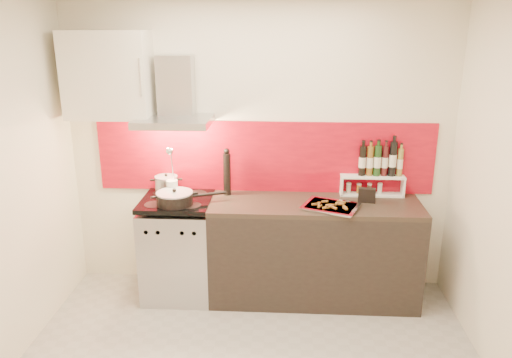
# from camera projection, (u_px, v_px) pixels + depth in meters

# --- Properties ---
(back_wall) EXTENTS (3.40, 0.02, 2.60)m
(back_wall) POSITION_uv_depth(u_px,v_px,m) (259.00, 148.00, 4.44)
(back_wall) COLOR silver
(back_wall) RESTS_ON ground
(backsplash) EXTENTS (3.00, 0.02, 0.64)m
(backsplash) POSITION_uv_depth(u_px,v_px,m) (264.00, 157.00, 4.45)
(backsplash) COLOR maroon
(backsplash) RESTS_ON back_wall
(range_stove) EXTENTS (0.60, 0.60, 0.91)m
(range_stove) POSITION_uv_depth(u_px,v_px,m) (179.00, 248.00, 4.45)
(range_stove) COLOR #B7B7BA
(range_stove) RESTS_ON ground
(counter) EXTENTS (1.80, 0.60, 0.90)m
(counter) POSITION_uv_depth(u_px,v_px,m) (314.00, 251.00, 4.39)
(counter) COLOR black
(counter) RESTS_ON ground
(range_hood) EXTENTS (0.62, 0.50, 0.61)m
(range_hood) POSITION_uv_depth(u_px,v_px,m) (175.00, 100.00, 4.19)
(range_hood) COLOR #B7B7BA
(range_hood) RESTS_ON back_wall
(upper_cabinet) EXTENTS (0.70, 0.35, 0.72)m
(upper_cabinet) POSITION_uv_depth(u_px,v_px,m) (108.00, 75.00, 4.15)
(upper_cabinet) COLOR silver
(upper_cabinet) RESTS_ON back_wall
(stock_pot) EXTENTS (0.20, 0.20, 0.18)m
(stock_pot) POSITION_uv_depth(u_px,v_px,m) (166.00, 184.00, 4.45)
(stock_pot) COLOR #B7B7BA
(stock_pot) RESTS_ON range_stove
(saute_pan) EXTENTS (0.57, 0.33, 0.14)m
(saute_pan) POSITION_uv_depth(u_px,v_px,m) (175.00, 198.00, 4.17)
(saute_pan) COLOR black
(saute_pan) RESTS_ON range_stove
(utensil_jar) EXTENTS (0.10, 0.15, 0.48)m
(utensil_jar) POSITION_uv_depth(u_px,v_px,m) (172.00, 183.00, 4.30)
(utensil_jar) COLOR silver
(utensil_jar) RESTS_ON range_stove
(pepper_mill) EXTENTS (0.07, 0.07, 0.42)m
(pepper_mill) POSITION_uv_depth(u_px,v_px,m) (227.00, 172.00, 4.39)
(pepper_mill) COLOR black
(pepper_mill) RESTS_ON counter
(step_shelf) EXTENTS (0.56, 0.15, 0.49)m
(step_shelf) POSITION_uv_depth(u_px,v_px,m) (377.00, 171.00, 4.38)
(step_shelf) COLOR white
(step_shelf) RESTS_ON counter
(caddy_box) EXTENTS (0.15, 0.08, 0.12)m
(caddy_box) POSITION_uv_depth(u_px,v_px,m) (367.00, 195.00, 4.25)
(caddy_box) COLOR black
(caddy_box) RESTS_ON counter
(baking_tray) EXTENTS (0.53, 0.48, 0.03)m
(baking_tray) POSITION_uv_depth(u_px,v_px,m) (331.00, 206.00, 4.12)
(baking_tray) COLOR silver
(baking_tray) RESTS_ON counter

